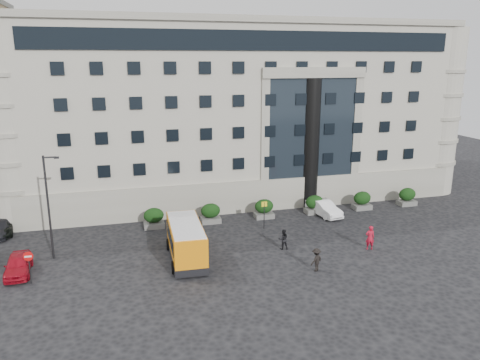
# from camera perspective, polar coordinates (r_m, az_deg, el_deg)

# --- Properties ---
(ground) EXTENTS (120.00, 120.00, 0.00)m
(ground) POSITION_cam_1_polar(r_m,az_deg,el_deg) (36.43, -2.96, -9.37)
(ground) COLOR black
(ground) RESTS_ON ground
(civic_building) EXTENTS (44.00, 24.00, 18.00)m
(civic_building) POSITION_cam_1_polar(r_m,az_deg,el_deg) (56.39, -1.82, 8.66)
(civic_building) COLOR #A19C8E
(civic_building) RESTS_ON ground
(entrance_column) EXTENTS (1.80, 1.80, 13.00)m
(entrance_column) POSITION_cam_1_polar(r_m,az_deg,el_deg) (47.58, 8.56, 4.38)
(entrance_column) COLOR black
(entrance_column) RESTS_ON ground
(hedge_a) EXTENTS (1.80, 1.26, 1.84)m
(hedge_a) POSITION_cam_1_polar(r_m,az_deg,el_deg) (42.79, -10.46, -4.56)
(hedge_a) COLOR #585856
(hedge_a) RESTS_ON ground
(hedge_b) EXTENTS (1.80, 1.26, 1.84)m
(hedge_b) POSITION_cam_1_polar(r_m,az_deg,el_deg) (43.45, -3.60, -4.05)
(hedge_b) COLOR #585856
(hedge_b) RESTS_ON ground
(hedge_c) EXTENTS (1.80, 1.26, 1.84)m
(hedge_c) POSITION_cam_1_polar(r_m,az_deg,el_deg) (44.70, 2.95, -3.50)
(hedge_c) COLOR #585856
(hedge_c) RESTS_ON ground
(hedge_d) EXTENTS (1.80, 1.26, 1.84)m
(hedge_d) POSITION_cam_1_polar(r_m,az_deg,el_deg) (46.51, 9.07, -2.95)
(hedge_d) COLOR #585856
(hedge_d) RESTS_ON ground
(hedge_e) EXTENTS (1.80, 1.26, 1.84)m
(hedge_e) POSITION_cam_1_polar(r_m,az_deg,el_deg) (48.80, 14.66, -2.41)
(hedge_e) COLOR #585856
(hedge_e) RESTS_ON ground
(hedge_f) EXTENTS (1.80, 1.26, 1.84)m
(hedge_f) POSITION_cam_1_polar(r_m,az_deg,el_deg) (51.52, 19.71, -1.91)
(hedge_f) COLOR #585856
(hedge_f) RESTS_ON ground
(street_lamp) EXTENTS (1.16, 0.18, 8.00)m
(street_lamp) POSITION_cam_1_polar(r_m,az_deg,el_deg) (37.43, -22.26, -2.68)
(street_lamp) COLOR #262628
(street_lamp) RESTS_ON ground
(bus_stop_sign) EXTENTS (0.50, 0.08, 2.52)m
(bus_stop_sign) POSITION_cam_1_polar(r_m,az_deg,el_deg) (41.66, 2.97, -3.70)
(bus_stop_sign) COLOR #262628
(bus_stop_sign) RESTS_ON ground
(no_entry_sign) EXTENTS (0.64, 0.16, 2.32)m
(no_entry_sign) POSITION_cam_1_polar(r_m,az_deg,el_deg) (34.72, -24.36, -8.99)
(no_entry_sign) COLOR #262628
(no_entry_sign) RESTS_ON ground
(minibus) EXTENTS (2.78, 6.89, 2.85)m
(minibus) POSITION_cam_1_polar(r_m,az_deg,el_deg) (35.60, -6.60, -7.29)
(minibus) COLOR orange
(minibus) RESTS_ON ground
(red_truck) EXTENTS (3.47, 5.58, 2.79)m
(red_truck) POSITION_cam_1_polar(r_m,az_deg,el_deg) (48.01, -24.48, -2.93)
(red_truck) COLOR maroon
(red_truck) RESTS_ON ground
(parked_car_a) EXTENTS (1.88, 4.22, 1.41)m
(parked_car_a) POSITION_cam_1_polar(r_m,az_deg,el_deg) (36.92, -25.43, -9.31)
(parked_car_a) COLOR maroon
(parked_car_a) RESTS_ON ground
(parked_car_c) EXTENTS (2.10, 4.57, 1.29)m
(parked_car_c) POSITION_cam_1_polar(r_m,az_deg,el_deg) (45.48, -27.23, -5.21)
(parked_car_c) COLOR black
(parked_car_c) RESTS_ON ground
(parked_car_d) EXTENTS (2.47, 4.66, 1.25)m
(parked_car_d) POSITION_cam_1_polar(r_m,az_deg,el_deg) (45.69, -27.17, -5.14)
(parked_car_d) COLOR black
(parked_car_d) RESTS_ON ground
(white_taxi) EXTENTS (2.27, 4.64, 1.46)m
(white_taxi) POSITION_cam_1_polar(r_m,az_deg,el_deg) (46.14, 10.20, -3.39)
(white_taxi) COLOR white
(white_taxi) RESTS_ON ground
(pedestrian_a) EXTENTS (0.80, 0.61, 1.98)m
(pedestrian_a) POSITION_cam_1_polar(r_m,az_deg,el_deg) (38.83, 15.57, -6.78)
(pedestrian_a) COLOR #AA1126
(pedestrian_a) RESTS_ON ground
(pedestrian_b) EXTENTS (0.88, 0.73, 1.66)m
(pedestrian_b) POSITION_cam_1_polar(r_m,az_deg,el_deg) (37.69, 5.30, -7.20)
(pedestrian_b) COLOR black
(pedestrian_b) RESTS_ON ground
(pedestrian_c) EXTENTS (1.28, 1.11, 1.72)m
(pedestrian_c) POSITION_cam_1_polar(r_m,az_deg,el_deg) (34.28, 9.28, -9.57)
(pedestrian_c) COLOR black
(pedestrian_c) RESTS_ON ground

